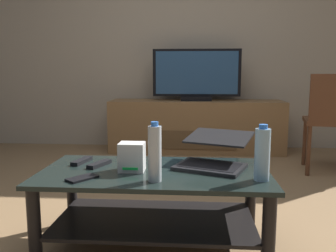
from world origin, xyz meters
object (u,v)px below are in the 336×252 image
Objects in this scene: dining_chair at (333,117)px; cell_phone at (82,178)px; media_cabinet at (196,126)px; water_bottle_near at (155,153)px; router_box at (132,157)px; water_bottle_far at (262,154)px; laptop at (214,154)px; tv_remote at (99,164)px; television at (197,76)px; soundbar_remote at (82,161)px; coffee_table at (155,195)px.

dining_chair reaches higher than cell_phone.
media_cabinet is 2.49m from water_bottle_near.
water_bottle_far reaches higher than router_box.
water_bottle_near is 1.93× the size of cell_phone.
dining_chair is 2.35m from cell_phone.
dining_chair is 6.19× the size of router_box.
media_cabinet is at bearing 85.44° from water_bottle_near.
laptop reaches higher than tv_remote.
cell_phone is (-0.53, -2.44, -0.44)m from television.
laptop is 3.40× the size of router_box.
laptop reaches higher than soundbar_remote.
television is (-0.00, -0.02, 0.56)m from media_cabinet.
television is at bearing 84.53° from coffee_table.
media_cabinet is 12.08× the size of soundbar_remote.
television is at bearing 81.84° from router_box.
media_cabinet is 7.55× the size of water_bottle_far.
water_bottle_far is at bearing -2.36° from soundbar_remote.
media_cabinet is 0.56m from television.
soundbar_remote is at bearing 145.61° from cell_phone.
laptop is 1.79× the size of water_bottle_near.
soundbar_remote is at bearing -106.29° from television.
tv_remote is (-0.52, -2.21, -0.44)m from television.
cell_phone is at bearing -155.33° from laptop.
dining_chair is 3.26× the size of water_bottle_near.
dining_chair is at bearing 49.54° from water_bottle_near.
water_bottle_far is 1.60× the size of tv_remote.
water_bottle_far is 1.60× the size of soundbar_remote.
water_bottle_far is at bearing 40.72° from cell_phone.
coffee_table is 0.23m from router_box.
water_bottle_far is 1.83× the size of cell_phone.
tv_remote is (0.02, 0.24, 0.01)m from cell_phone.
media_cabinet reaches higher than tv_remote.
tv_remote is at bearing 167.76° from coffee_table.
water_bottle_far is at bearing -10.09° from router_box.
coffee_table is at bearing 8.58° from router_box.
coffee_table is 0.38m from cell_phone.
water_bottle_far is (0.61, -0.11, 0.05)m from router_box.
media_cabinet reaches higher than soundbar_remote.
coffee_table is at bearing -95.42° from media_cabinet.
television is 1.11× the size of dining_chair.
media_cabinet is 2.53m from cell_phone.
router_box is 0.53× the size of water_bottle_near.
media_cabinet is 2.19m from laptop.
water_bottle_far is (0.28, -2.40, -0.33)m from television.
coffee_table is 0.59× the size of media_cabinet.
coffee_table is at bearing 96.81° from water_bottle_near.
router_box reaches higher than coffee_table.
soundbar_remote is (-0.41, 0.12, 0.14)m from coffee_table.
water_bottle_near is at bearing 36.97° from cell_phone.
media_cabinet is at bearing 84.58° from coffee_table.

